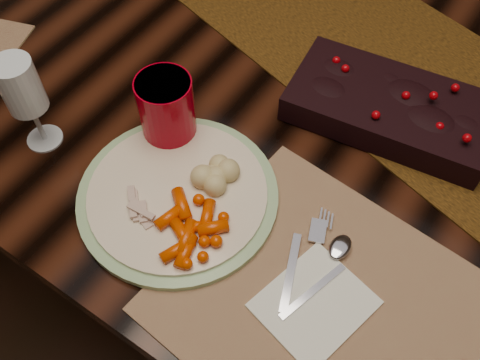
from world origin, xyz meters
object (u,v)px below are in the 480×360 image
Objects in this scene: dining_table at (292,209)px; mashed_potatoes at (217,171)px; centerpiece at (391,104)px; napkin at (314,304)px; red_cup at (167,110)px; baby_carrots at (190,229)px; wine_glass at (29,105)px; dinner_plate at (178,195)px; turkey_shreds at (135,214)px; placemat_main at (349,321)px.

dining_table is 0.48m from mashed_potatoes.
centerpiece is 0.36m from napkin.
baby_carrots is at bearing -43.29° from red_cup.
dinner_plate is at bearing 6.54° from wine_glass.
mashed_potatoes is at bearing -120.43° from centerpiece.
dinner_plate reaches higher than napkin.
wine_glass is (-0.31, -0.32, 0.46)m from dining_table.
mashed_potatoes is (-0.02, 0.10, 0.01)m from baby_carrots.
baby_carrots is 1.42× the size of mashed_potatoes.
centerpiece is at bearing 60.75° from turkey_shreds.
centerpiece is 5.05× the size of turkey_shreds.
mashed_potatoes is 0.30m from wine_glass.
dinner_plate is 4.65× the size of turkey_shreds.
red_cup is (-0.12, 0.04, 0.02)m from mashed_potatoes.
turkey_shreds reaches higher than placemat_main.
dining_table is 0.64m from wine_glass.
dinner_plate reaches higher than dining_table.
mashed_potatoes is 1.12× the size of turkey_shreds.
red_cup is at bearing 133.12° from dinner_plate.
wine_glass is (-0.25, -0.03, 0.07)m from dinner_plate.
dining_table is 0.43m from centerpiece.
dining_table is 12.83× the size of napkin.
wine_glass is at bearing -174.28° from placemat_main.
centerpiece is at bearing 39.81° from red_cup.
wine_glass reaches higher than placemat_main.
mashed_potatoes reaches higher than turkey_shreds.
mashed_potatoes is at bearing 102.66° from baby_carrots.
red_cup is at bearing -125.47° from dining_table.
dining_table is 27.75× the size of turkey_shreds.
placemat_main is (0.24, -0.32, 0.38)m from dining_table.
wine_glass is at bearing -134.07° from dining_table.
turkey_shreds is 0.54× the size of red_cup.
baby_carrots is (0.06, -0.04, 0.02)m from dinner_plate.
red_cup is (-0.14, -0.20, 0.44)m from dining_table.
centerpiece is 0.31m from mashed_potatoes.
dining_table is 17.45× the size of baby_carrots.
mashed_potatoes is at bearing 63.48° from turkey_shreds.
wine_glass is at bearing -144.50° from red_cup.
baby_carrots reaches higher than dinner_plate.
dinner_plate is at bearing -120.93° from centerpiece.
dining_table is at bearing 84.15° from mashed_potatoes.
dinner_plate is 0.26m from napkin.
placemat_main is 0.28m from mashed_potatoes.
placemat_main is at bearing 6.82° from turkey_shreds.
dining_table is at bearing 89.51° from baby_carrots.
centerpiece is 0.45m from turkey_shreds.
dinner_plate is 0.07m from mashed_potatoes.
centerpiece reaches higher than placemat_main.
baby_carrots is 0.62× the size of wine_glass.
dinner_plate is at bearing -46.88° from red_cup.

